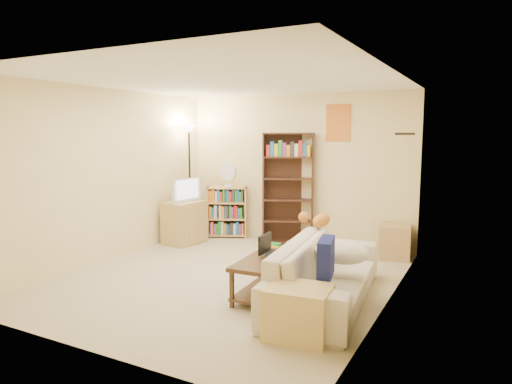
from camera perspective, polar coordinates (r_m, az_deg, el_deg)
room at (r=5.71m, az=-3.62°, el=4.99°), size 4.50×4.54×2.52m
sofa at (r=5.18m, az=8.66°, el=-9.90°), size 2.45×1.39×0.66m
navy_pillow at (r=4.61m, az=8.74°, el=-8.18°), size 0.22×0.45×0.39m
cream_blanket at (r=5.13m, az=10.63°, el=-7.37°), size 0.61×0.43×0.26m
tabby_cat at (r=5.96m, az=7.81°, el=-3.44°), size 0.52×0.23×0.18m
coffee_table at (r=5.25m, az=1.53°, el=-10.01°), size 0.61×1.03×0.45m
laptop at (r=5.34m, az=2.55°, el=-7.82°), size 0.52×0.48×0.03m
laptop_screen at (r=5.37m, az=1.12°, el=-6.43°), size 0.03×0.33×0.22m
mug at (r=4.91m, az=1.77°, el=-8.81°), size 0.16×0.16×0.09m
tv_remote at (r=5.46m, az=3.99°, el=-7.53°), size 0.11×0.19×0.02m
tv_stand at (r=7.83m, az=-8.94°, el=-3.78°), size 0.54×0.71×0.71m
television at (r=7.74m, az=-9.02°, el=0.26°), size 0.71×0.23×0.40m
tall_bookshelf at (r=7.60m, az=4.00°, el=0.76°), size 0.88×0.59×1.87m
short_bookshelf at (r=8.22m, az=-3.61°, el=-2.48°), size 0.76×0.55×0.91m
desk_fan at (r=8.06m, az=-3.51°, el=2.26°), size 0.32×0.18×0.44m
floor_lamp at (r=8.11m, az=-8.36°, el=5.49°), size 0.34×0.34×2.01m
side_table at (r=7.14m, az=16.97°, el=-5.97°), size 0.50×0.50×0.50m
end_cabinet at (r=4.31m, az=5.35°, el=-14.74°), size 0.62×0.53×0.48m
book_stacks at (r=7.22m, az=3.55°, el=-6.91°), size 0.41×0.21×0.17m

